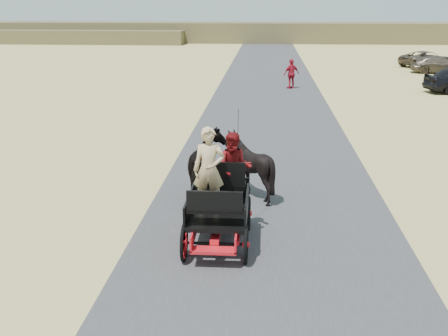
# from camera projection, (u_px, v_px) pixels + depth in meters

# --- Properties ---
(ground) EXTENTS (140.00, 140.00, 0.00)m
(ground) POSITION_uv_depth(u_px,v_px,m) (269.00, 275.00, 10.65)
(ground) COLOR tan
(road) EXTENTS (6.00, 140.00, 0.01)m
(road) POSITION_uv_depth(u_px,v_px,m) (269.00, 275.00, 10.65)
(road) COLOR #38383A
(road) RESTS_ON ground
(ridge_far) EXTENTS (140.00, 6.00, 2.40)m
(ridge_far) POSITION_uv_depth(u_px,v_px,m) (268.00, 32.00, 69.54)
(ridge_far) COLOR brown
(ridge_far) RESTS_ON ground
(ridge_near) EXTENTS (40.00, 4.00, 1.60)m
(ridge_near) POSITION_uv_depth(u_px,v_px,m) (20.00, 37.00, 67.96)
(ridge_near) COLOR brown
(ridge_near) RESTS_ON ground
(carriage) EXTENTS (1.30, 2.40, 0.72)m
(carriage) POSITION_uv_depth(u_px,v_px,m) (218.00, 227.00, 11.96)
(carriage) COLOR black
(carriage) RESTS_ON ground
(horse_left) EXTENTS (0.91, 2.01, 1.70)m
(horse_left) POSITION_uv_depth(u_px,v_px,m) (207.00, 165.00, 14.73)
(horse_left) COLOR black
(horse_left) RESTS_ON ground
(horse_right) EXTENTS (1.37, 1.54, 1.70)m
(horse_right) POSITION_uv_depth(u_px,v_px,m) (249.00, 166.00, 14.65)
(horse_right) COLOR black
(horse_right) RESTS_ON ground
(driver_man) EXTENTS (0.66, 0.43, 1.80)m
(driver_man) POSITION_uv_depth(u_px,v_px,m) (209.00, 170.00, 11.66)
(driver_man) COLOR tan
(driver_man) RESTS_ON carriage
(passenger_woman) EXTENTS (0.77, 0.60, 1.58)m
(passenger_woman) POSITION_uv_depth(u_px,v_px,m) (234.00, 168.00, 12.19)
(passenger_woman) COLOR #660C0F
(passenger_woman) RESTS_ON carriage
(pedestrian) EXTENTS (1.08, 0.89, 1.73)m
(pedestrian) POSITION_uv_depth(u_px,v_px,m) (291.00, 74.00, 32.94)
(pedestrian) COLOR maroon
(pedestrian) RESTS_ON ground
(car_c) EXTENTS (4.26, 2.17, 1.19)m
(car_c) POSITION_uv_depth(u_px,v_px,m) (440.00, 65.00, 40.00)
(car_c) COLOR brown
(car_c) RESTS_ON ground
(car_d) EXTENTS (4.78, 3.91, 1.21)m
(car_d) POSITION_uv_depth(u_px,v_px,m) (426.00, 59.00, 43.99)
(car_d) COLOR brown
(car_d) RESTS_ON ground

